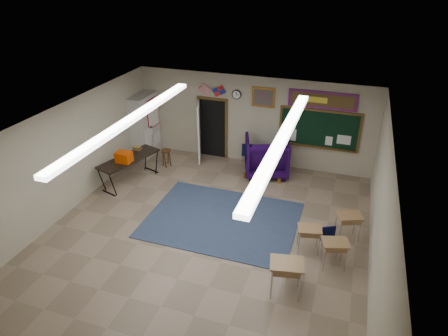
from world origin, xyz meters
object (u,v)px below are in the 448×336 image
(student_desk_front_right, at_px, (348,225))
(folding_table, at_px, (130,169))
(student_desk_front_left, at_px, (309,238))
(wingback_armchair, at_px, (266,156))
(wooden_stool, at_px, (167,158))

(student_desk_front_right, xyz_separation_m, folding_table, (-6.64, 0.80, 0.06))
(student_desk_front_left, distance_m, folding_table, 6.00)
(student_desk_front_left, distance_m, student_desk_front_right, 1.17)
(wingback_armchair, bearing_deg, wooden_stool, -8.08)
(wingback_armchair, relative_size, student_desk_front_left, 2.05)
(wingback_armchair, xyz_separation_m, folding_table, (-3.90, -1.95, -0.16))
(student_desk_front_right, bearing_deg, wingback_armchair, 112.12)
(student_desk_front_right, distance_m, wooden_stool, 6.43)
(student_desk_front_right, relative_size, folding_table, 0.34)
(student_desk_front_left, height_order, folding_table, folding_table)
(wingback_armchair, bearing_deg, student_desk_front_left, 99.91)
(student_desk_front_left, bearing_deg, folding_table, 151.63)
(wooden_stool, bearing_deg, student_desk_front_left, -29.65)
(student_desk_front_right, relative_size, wooden_stool, 1.23)
(student_desk_front_left, relative_size, student_desk_front_right, 0.92)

